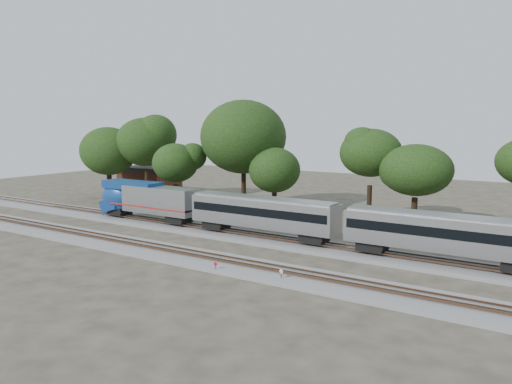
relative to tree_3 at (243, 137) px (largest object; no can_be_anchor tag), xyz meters
The scene contains 14 objects.
ground 25.13m from the tree_3, 66.21° to the right, with size 160.00×160.00×0.00m, color #383328.
track_far 20.35m from the tree_3, 58.21° to the right, with size 160.00×5.00×0.73m.
track_near 28.45m from the tree_3, 69.71° to the right, with size 160.00×5.00×0.73m.
switch_stand_red 32.85m from the tree_3, 60.27° to the right, with size 0.32×0.06×1.01m.
switch_stand_white 35.37m from the tree_3, 50.71° to the right, with size 0.35×0.12×1.12m.
switch_lever 32.11m from the tree_3, 61.78° to the right, with size 0.50×0.30×0.30m, color #512D19.
brick_building 27.27m from the tree_3, 166.20° to the left, with size 10.23×7.40×4.80m.
tree_0 25.89m from the tree_3, behind, with size 8.22×8.22×11.58m.
tree_1 19.53m from the tree_3, behind, with size 9.82×9.82×13.85m.
tree_2 10.89m from the tree_3, 152.79° to the right, with size 7.05×7.05×9.94m.
tree_3 is the anchor object (origin of this frame).
tree_4 7.50m from the tree_3, 10.90° to the right, with size 6.46×6.46×9.11m.
tree_5 18.86m from the tree_3, ahead, with size 9.17×9.17×12.93m.
tree_6 25.07m from the tree_3, ahead, with size 7.35×7.35×10.36m.
Camera 1 is at (31.66, -39.25, 12.84)m, focal length 35.00 mm.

